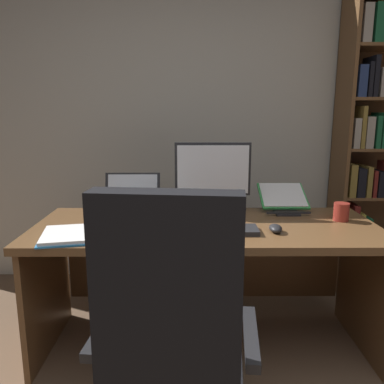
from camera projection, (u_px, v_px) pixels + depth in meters
wall_back at (224, 117)px, 3.02m from camera, size 4.67×0.12×2.57m
desk at (205, 252)px, 2.22m from camera, size 1.85×0.73×0.73m
office_chair at (173, 358)px, 1.39m from camera, size 0.65×0.60×1.10m
monitor at (213, 178)px, 2.29m from camera, size 0.45×0.16×0.42m
laptop at (131, 205)px, 2.33m from camera, size 0.34×0.28×0.23m
keyboard at (216, 230)px, 1.96m from camera, size 0.42×0.15×0.02m
computer_mouse at (276, 228)px, 1.96m from camera, size 0.06×0.10×0.04m
reading_stand_with_book at (283, 198)px, 2.40m from camera, size 0.29×0.30×0.15m
open_binder at (95, 233)px, 1.91m from camera, size 0.56×0.39×0.02m
notepad at (157, 220)px, 2.17m from camera, size 0.16×0.21×0.01m
pen at (161, 218)px, 2.17m from camera, size 0.14×0.04×0.01m
coffee_mug at (341, 212)px, 2.17m from camera, size 0.09×0.09×0.10m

